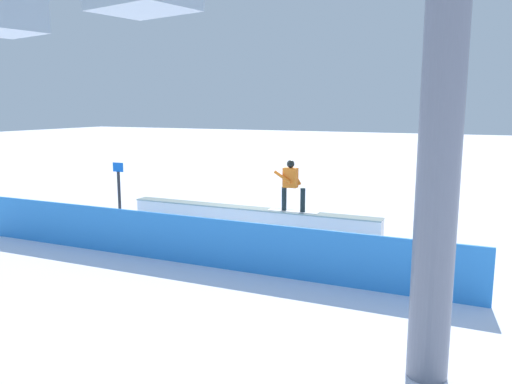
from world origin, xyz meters
The scene contains 5 objects.
ground_plane centered at (0.00, 0.00, 0.00)m, with size 120.00×120.00×0.00m, color white.
grind_box centered at (0.00, 0.00, 0.35)m, with size 7.84×0.62×0.78m.
snowboarder centered at (-1.32, -0.02, 1.58)m, with size 1.48×0.46×1.47m.
safety_fence centered at (0.00, 3.30, 0.58)m, with size 13.27×0.06×1.17m, color #2D82DD.
trail_marker centered at (4.69, 0.21, 1.02)m, with size 0.40×0.10×1.91m.
Camera 1 is at (-6.53, 13.27, 3.74)m, focal length 35.79 mm.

